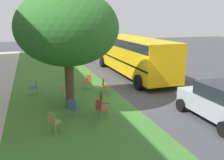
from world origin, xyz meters
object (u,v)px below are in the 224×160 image
Objects in this scene: parked_car at (219,102)px; chair_0 at (73,107)px; chair_1 at (54,121)px; chair_6 at (103,101)px; school_bus at (133,53)px; chair_4 at (105,85)px; chair_7 at (101,108)px; chair_2 at (66,92)px; chair_5 at (34,86)px; street_tree at (67,28)px; chair_3 at (88,80)px.

chair_0 is at bearing 69.49° from parked_car.
parked_car reaches higher than chair_1.
chair_6 is 8.20m from school_bus.
chair_4 is at bearing 32.69° from parked_car.
chair_4 and chair_7 have the same top height.
chair_0 is at bearing -36.51° from chair_1.
chair_1 is 2.98m from chair_6.
chair_4 is at bearing -73.86° from chair_2.
parked_car reaches higher than chair_5.
chair_7 is (-2.93, -1.09, 0.00)m from chair_2.
street_tree reaches higher than parked_car.
chair_6 is at bearing 177.42° from chair_3.
chair_6 is at bearing -74.59° from chair_0.
chair_0 is at bearing 68.43° from chair_7.
school_bus reaches higher than parked_car.
chair_2 is 2.53m from chair_6.
chair_7 is at bearing 69.75° from parked_car.
chair_4 is at bearing -105.19° from chair_5.
chair_1 is (-1.27, 0.94, 0.00)m from chair_0.
chair_4 is at bearing -152.03° from chair_3.
street_tree is 8.35m from school_bus.
parked_car is (-6.42, -7.36, 0.32)m from chair_5.
parked_car is at bearing -131.10° from chair_5.
parked_car is 0.36× the size of school_bus.
chair_3 is 7.92m from parked_car.
chair_4 is at bearing -19.55° from chair_7.
chair_1 is at bearing 142.83° from chair_4.
chair_7 is (-0.45, -1.14, 0.00)m from chair_0.
chair_6 is 0.94m from chair_7.
chair_4 and chair_5 have the same top height.
chair_4 and chair_6 have the same top height.
school_bus is (7.25, -5.87, 1.24)m from chair_0.
chair_6 is at bearing 59.05° from parked_car.
chair_3 is at bearing -38.69° from chair_2.
parked_car is at bearing -110.25° from chair_7.
chair_3 is at bearing -84.60° from chair_5.
school_bus reaches higher than chair_0.
chair_0 is 6.27m from parked_car.
chair_1 is at bearing 165.17° from chair_2.
parked_car is at bearing -110.51° from chair_0.
chair_2 is 2.47m from chair_4.
chair_4 is 5.49m from school_bus.
street_tree is 3.67m from chair_0.
chair_4 is (0.69, -2.37, 0.00)m from chair_2.
street_tree is 6.41× the size of chair_4.
chair_1 is 6.38m from chair_3.
chair_0 and chair_7 have the same top height.
chair_2 is at bearing 106.14° from chair_4.
chair_2 is at bearing 5.09° from street_tree.
school_bus reaches higher than chair_6.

